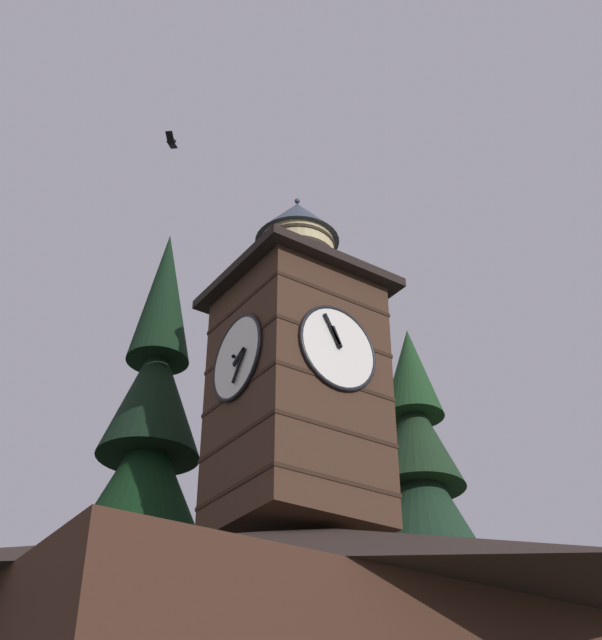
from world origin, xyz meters
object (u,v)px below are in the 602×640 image
at_px(clock_tower, 297,374).
at_px(pine_tree_behind, 134,590).
at_px(moon, 151,584).
at_px(pine_tree_aside, 431,640).
at_px(flying_bird_high, 171,141).

bearing_deg(clock_tower, pine_tree_behind, -69.15).
bearing_deg(moon, pine_tree_aside, 82.70).
bearing_deg(clock_tower, moon, -108.97).
bearing_deg(moon, pine_tree_behind, 64.81).
bearing_deg(moon, clock_tower, 71.03).
relative_size(pine_tree_behind, moon, 10.75).
height_order(pine_tree_aside, flying_bird_high, flying_bird_high).
height_order(pine_tree_behind, pine_tree_aside, pine_tree_behind).
xyz_separation_m(pine_tree_behind, pine_tree_aside, (-9.02, 0.97, -0.35)).
relative_size(pine_tree_behind, pine_tree_aside, 1.06).
bearing_deg(flying_bird_high, clock_tower, 150.08).
relative_size(pine_tree_aside, moon, 10.18).
distance_m(clock_tower, pine_tree_behind, 6.81).
xyz_separation_m(clock_tower, flying_bird_high, (3.25, -1.87, 7.67)).
bearing_deg(pine_tree_aside, flying_bird_high, 9.88).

